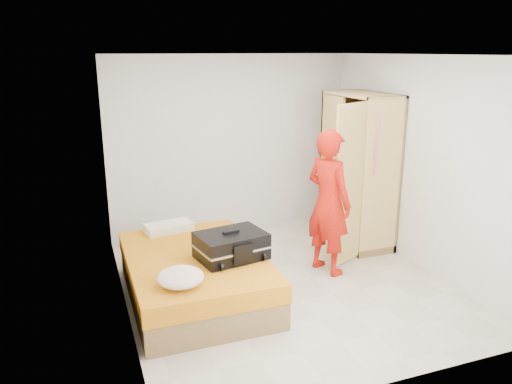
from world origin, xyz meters
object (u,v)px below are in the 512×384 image
object	(u,v)px
bed	(196,276)
suitcase	(231,246)
wardrobe	(357,174)
person	(329,202)
round_cushion	(181,277)

from	to	relation	value
bed	suitcase	size ratio (longest dim) A/B	2.52
wardrobe	person	xyz separation A→B (m)	(-0.82, -0.70, -0.11)
bed	wardrobe	xyz separation A→B (m)	(2.50, 0.83, 0.75)
wardrobe	round_cushion	world-z (taller)	wardrobe
suitcase	person	bearing A→B (deg)	3.89
bed	wardrobe	bearing A→B (deg)	18.37
bed	round_cushion	distance (m)	0.79
suitcase	round_cushion	distance (m)	0.79
suitcase	wardrobe	bearing A→B (deg)	15.58
bed	suitcase	distance (m)	0.56
person	round_cushion	distance (m)	2.15
suitcase	bed	bearing A→B (deg)	140.74
bed	person	distance (m)	1.81
person	round_cushion	xyz separation A→B (m)	(-1.98, -0.79, -0.30)
wardrobe	suitcase	xyz separation A→B (m)	(-2.15, -1.03, -0.36)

